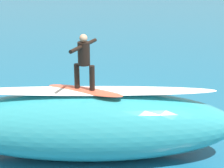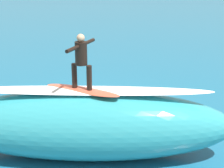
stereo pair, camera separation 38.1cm
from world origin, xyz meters
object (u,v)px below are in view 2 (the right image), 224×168
(surfer_paddling, at_px, (129,94))
(surfboard_riding, at_px, (82,90))
(surfer_riding, at_px, (81,57))
(surfboard_paddling, at_px, (132,99))

(surfer_paddling, bearing_deg, surfboard_riding, -90.51)
(surfer_riding, distance_m, surfboard_paddling, 5.41)
(surfboard_riding, relative_size, surfboard_paddling, 1.09)
(surfboard_riding, xyz_separation_m, surfer_riding, (-0.00, -0.00, 0.91))
(surfboard_riding, bearing_deg, surfer_paddling, -84.37)
(surfboard_riding, bearing_deg, surfboard_paddling, -86.10)
(surfboard_paddling, distance_m, surfer_paddling, 0.23)
(surfboard_riding, relative_size, surfer_riding, 1.48)
(surfboard_riding, height_order, surfer_riding, surfer_riding)
(surfboard_paddling, height_order, surfer_paddling, surfer_paddling)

